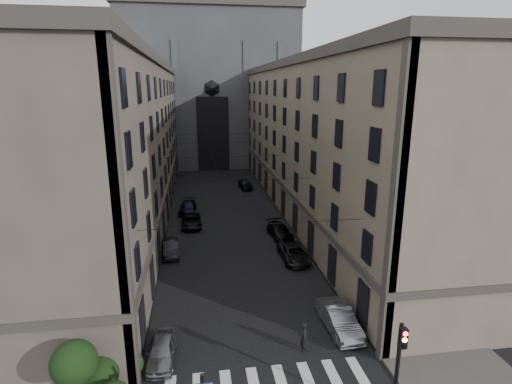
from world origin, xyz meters
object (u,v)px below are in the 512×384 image
car_right_near (339,319)px  car_right_far (245,184)px  traffic_light_right (399,361)px  gothic_tower (209,77)px  car_left_midfar (192,221)px  car_right_midfar (280,231)px  car_right_midnear (294,253)px  car_left_near (162,351)px  car_left_far (188,207)px  pedestrian (304,337)px  car_left_midnear (171,248)px

car_right_near → car_right_far: (-1.35, 38.91, -0.04)m
traffic_light_right → gothic_tower: bearing=94.4°
gothic_tower → car_right_near: 67.95m
car_left_midfar → car_right_midfar: bearing=-29.0°
car_right_far → car_right_near: bearing=-93.1°
car_left_midfar → car_right_midnear: car_right_midnear is taller
gothic_tower → car_right_midfar: gothic_tower is taller
car_left_near → car_right_far: bearing=78.8°
car_left_far → car_right_midfar: (9.90, -10.34, -0.01)m
gothic_tower → car_left_near: bearing=-95.0°
car_right_near → car_left_midfar: bearing=111.2°
traffic_light_right → car_right_midfar: traffic_light_right is taller
car_left_midfar → car_right_far: bearing=61.7°
car_left_midfar → traffic_light_right: bearing=-73.5°
car_right_near → pedestrian: 3.31m
gothic_tower → car_left_near: gothic_tower is taller
car_left_midnear → car_right_far: (10.32, 24.63, 0.06)m
car_left_near → car_left_far: size_ratio=0.79×
car_left_midnear → car_right_near: bearing=-55.5°
traffic_light_right → car_right_far: traffic_light_right is taller
gothic_tower → car_right_midfar: 51.48m
traffic_light_right → car_right_far: bearing=91.7°
car_left_midfar → car_right_near: car_right_near is taller
car_right_near → pedestrian: (-2.83, -1.72, 0.13)m
car_right_near → car_right_far: size_ratio=1.08×
car_left_midnear → car_right_near: (11.67, -14.27, 0.10)m
pedestrian → car_right_near: bearing=-34.6°
traffic_light_right → car_left_near: bearing=152.0°
car_left_near → car_right_far: size_ratio=0.88×
car_left_midfar → car_right_midnear: 14.42m
car_left_near → car_left_midnear: 15.68m
traffic_light_right → car_left_midnear: (-11.72, 21.76, -2.59)m
car_right_midnear → pedestrian: size_ratio=2.68×
car_right_midfar → traffic_light_right: bearing=-94.5°
car_right_midfar → car_right_far: car_right_far is taller
car_left_far → gothic_tower: bearing=87.8°
car_left_midfar → car_right_midnear: (9.47, -10.88, 0.02)m
car_left_near → car_right_midfar: 21.68m
car_right_far → car_right_midnear: bearing=-92.9°
car_left_far → car_left_midnear: bearing=-91.1°
traffic_light_right → pedestrian: (-2.88, 5.77, -2.36)m
car_right_midnear → pedestrian: bearing=-102.2°
traffic_light_right → car_right_midnear: 18.89m
gothic_tower → car_right_near: size_ratio=11.96×
traffic_light_right → car_left_near: 13.19m
car_right_midnear → car_right_far: car_right_far is taller
car_right_midnear → car_left_near: bearing=-132.3°
car_right_midfar → car_right_near: bearing=-94.3°
gothic_tower → car_left_midfar: (-4.20, -43.45, -17.13)m
car_right_near → car_right_midfar: size_ratio=0.99×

